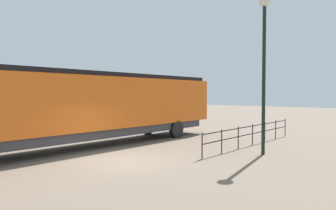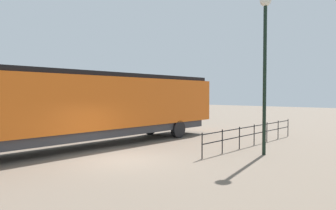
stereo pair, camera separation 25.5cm
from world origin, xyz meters
name	(u,v)px [view 1 (the left image)]	position (x,y,z in m)	size (l,w,h in m)	color
ground_plane	(122,160)	(0.00, 0.00, 0.00)	(120.00, 120.00, 0.00)	#756656
locomotive	(95,105)	(-3.85, 1.51, 2.23)	(2.84, 18.35, 3.94)	orange
lamp_post	(264,45)	(4.00, 5.11, 5.02)	(0.52, 0.52, 7.30)	black
platform_fence	(253,132)	(2.41, 7.36, 0.73)	(0.05, 9.87, 1.14)	black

